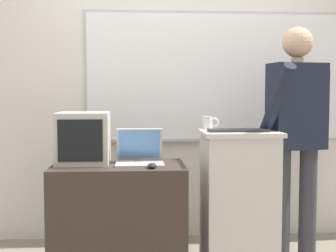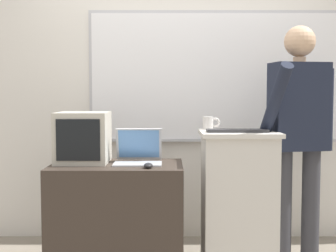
{
  "view_description": "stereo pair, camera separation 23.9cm",
  "coord_description": "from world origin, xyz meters",
  "px_view_note": "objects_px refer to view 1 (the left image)",
  "views": [
    {
      "loc": [
        -0.3,
        -2.87,
        1.24
      ],
      "look_at": [
        -0.07,
        0.43,
        1.02
      ],
      "focal_mm": 50.0,
      "sensor_mm": 36.0,
      "label": 1
    },
    {
      "loc": [
        -0.06,
        -2.88,
        1.24
      ],
      "look_at": [
        -0.07,
        0.43,
        1.02
      ],
      "focal_mm": 50.0,
      "sensor_mm": 36.0,
      "label": 2
    }
  ],
  "objects_px": {
    "side_desk": "(119,218)",
    "coffee_mug": "(208,123)",
    "person_presenter": "(296,127)",
    "laptop": "(140,152)",
    "crt_monitor": "(83,138)",
    "wireless_keyboard": "(238,130)",
    "lectern_podium": "(238,198)",
    "computer_mouse_by_laptop": "(152,166)"
  },
  "relations": [
    {
      "from": "computer_mouse_by_laptop",
      "to": "crt_monitor",
      "type": "bearing_deg",
      "value": 152.1
    },
    {
      "from": "side_desk",
      "to": "wireless_keyboard",
      "type": "bearing_deg",
      "value": -0.88
    },
    {
      "from": "lectern_podium",
      "to": "side_desk",
      "type": "height_order",
      "value": "lectern_podium"
    },
    {
      "from": "side_desk",
      "to": "laptop",
      "type": "distance_m",
      "value": 0.48
    },
    {
      "from": "lectern_podium",
      "to": "computer_mouse_by_laptop",
      "type": "xyz_separation_m",
      "value": [
        -0.63,
        -0.23,
        0.28
      ]
    },
    {
      "from": "side_desk",
      "to": "coffee_mug",
      "type": "distance_m",
      "value": 0.96
    },
    {
      "from": "person_presenter",
      "to": "laptop",
      "type": "relative_size",
      "value": 5.17
    },
    {
      "from": "coffee_mug",
      "to": "person_presenter",
      "type": "bearing_deg",
      "value": -11.12
    },
    {
      "from": "side_desk",
      "to": "computer_mouse_by_laptop",
      "type": "height_order",
      "value": "computer_mouse_by_laptop"
    },
    {
      "from": "wireless_keyboard",
      "to": "side_desk",
      "type": "bearing_deg",
      "value": 179.12
    },
    {
      "from": "lectern_podium",
      "to": "coffee_mug",
      "type": "distance_m",
      "value": 0.6
    },
    {
      "from": "lectern_podium",
      "to": "coffee_mug",
      "type": "bearing_deg",
      "value": 137.2
    },
    {
      "from": "lectern_podium",
      "to": "crt_monitor",
      "type": "bearing_deg",
      "value": 178.72
    },
    {
      "from": "side_desk",
      "to": "wireless_keyboard",
      "type": "distance_m",
      "value": 1.04
    },
    {
      "from": "person_presenter",
      "to": "coffee_mug",
      "type": "distance_m",
      "value": 0.65
    },
    {
      "from": "laptop",
      "to": "computer_mouse_by_laptop",
      "type": "height_order",
      "value": "laptop"
    },
    {
      "from": "person_presenter",
      "to": "wireless_keyboard",
      "type": "distance_m",
      "value": 0.48
    },
    {
      "from": "wireless_keyboard",
      "to": "computer_mouse_by_laptop",
      "type": "relative_size",
      "value": 4.24
    },
    {
      "from": "side_desk",
      "to": "person_presenter",
      "type": "xyz_separation_m",
      "value": [
        1.3,
        0.11,
        0.63
      ]
    },
    {
      "from": "person_presenter",
      "to": "laptop",
      "type": "xyz_separation_m",
      "value": [
        -1.15,
        -0.05,
        -0.17
      ]
    },
    {
      "from": "computer_mouse_by_laptop",
      "to": "crt_monitor",
      "type": "height_order",
      "value": "crt_monitor"
    },
    {
      "from": "person_presenter",
      "to": "crt_monitor",
      "type": "relative_size",
      "value": 4.47
    },
    {
      "from": "laptop",
      "to": "wireless_keyboard",
      "type": "relative_size",
      "value": 0.79
    },
    {
      "from": "wireless_keyboard",
      "to": "coffee_mug",
      "type": "xyz_separation_m",
      "value": [
        -0.18,
        0.24,
        0.04
      ]
    },
    {
      "from": "person_presenter",
      "to": "crt_monitor",
      "type": "height_order",
      "value": "person_presenter"
    },
    {
      "from": "side_desk",
      "to": "wireless_keyboard",
      "type": "xyz_separation_m",
      "value": [
        0.84,
        -0.01,
        0.61
      ]
    },
    {
      "from": "lectern_podium",
      "to": "coffee_mug",
      "type": "height_order",
      "value": "coffee_mug"
    },
    {
      "from": "coffee_mug",
      "to": "side_desk",
      "type": "bearing_deg",
      "value": -160.81
    },
    {
      "from": "person_presenter",
      "to": "laptop",
      "type": "distance_m",
      "value": 1.17
    },
    {
      "from": "side_desk",
      "to": "crt_monitor",
      "type": "distance_m",
      "value": 0.61
    },
    {
      "from": "laptop",
      "to": "wireless_keyboard",
      "type": "xyz_separation_m",
      "value": [
        0.69,
        -0.07,
        0.16
      ]
    },
    {
      "from": "side_desk",
      "to": "computer_mouse_by_laptop",
      "type": "bearing_deg",
      "value": -37.93
    },
    {
      "from": "computer_mouse_by_laptop",
      "to": "crt_monitor",
      "type": "distance_m",
      "value": 0.56
    },
    {
      "from": "laptop",
      "to": "computer_mouse_by_laptop",
      "type": "xyz_separation_m",
      "value": [
        0.08,
        -0.24,
        -0.06
      ]
    },
    {
      "from": "crt_monitor",
      "to": "coffee_mug",
      "type": "relative_size",
      "value": 2.96
    },
    {
      "from": "laptop",
      "to": "crt_monitor",
      "type": "bearing_deg",
      "value": 177.63
    },
    {
      "from": "lectern_podium",
      "to": "laptop",
      "type": "distance_m",
      "value": 0.79
    },
    {
      "from": "person_presenter",
      "to": "computer_mouse_by_laptop",
      "type": "height_order",
      "value": "person_presenter"
    },
    {
      "from": "wireless_keyboard",
      "to": "crt_monitor",
      "type": "bearing_deg",
      "value": 175.41
    },
    {
      "from": "coffee_mug",
      "to": "laptop",
      "type": "bearing_deg",
      "value": -161.49
    },
    {
      "from": "lectern_podium",
      "to": "computer_mouse_by_laptop",
      "type": "relative_size",
      "value": 9.77
    },
    {
      "from": "computer_mouse_by_laptop",
      "to": "laptop",
      "type": "bearing_deg",
      "value": 108.79
    }
  ]
}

